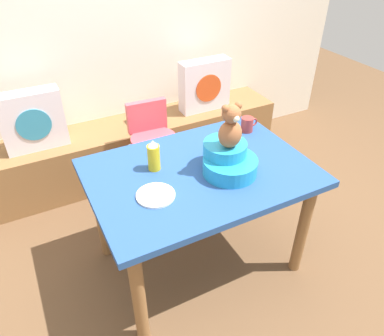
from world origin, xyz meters
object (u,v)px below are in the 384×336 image
object	(u,v)px
infant_seat_teal	(228,160)
dinner_plate_far	(224,141)
pillow_floral_right	(205,85)
coffee_mug	(247,124)
dinner_plate_near	(156,195)
book_stack	(141,118)
ketchup_bottle	(154,156)
pillow_floral_left	(33,121)
dining_table	(200,185)
teddy_bear	(231,127)
highchair	(153,141)

from	to	relation	value
infant_seat_teal	dinner_plate_far	bearing A→B (deg)	62.13
pillow_floral_right	coffee_mug	world-z (taller)	pillow_floral_right
dinner_plate_near	book_stack	bearing A→B (deg)	73.16
ketchup_bottle	dinner_plate_near	world-z (taller)	ketchup_bottle
coffee_mug	ketchup_bottle	bearing A→B (deg)	-170.12
book_stack	dinner_plate_far	bearing A→B (deg)	-78.73
coffee_mug	pillow_floral_right	bearing A→B (deg)	78.42
pillow_floral_left	dining_table	size ratio (longest dim) A/B	0.36
book_stack	infant_seat_teal	size ratio (longest dim) A/B	0.61
ketchup_bottle	pillow_floral_right	bearing A→B (deg)	49.31
coffee_mug	dinner_plate_far	size ratio (longest dim) A/B	0.60
dining_table	coffee_mug	size ratio (longest dim) A/B	10.29
book_stack	dining_table	distance (m)	1.20
dining_table	dinner_plate_far	xyz separation A→B (m)	(0.28, 0.20, 0.12)
pillow_floral_left	ketchup_bottle	xyz separation A→B (m)	(0.53, -1.04, 0.15)
infant_seat_teal	teddy_bear	size ratio (longest dim) A/B	1.32
pillow_floral_right	dinner_plate_far	world-z (taller)	pillow_floral_right
dinner_plate_far	pillow_floral_right	bearing A→B (deg)	67.91
highchair	teddy_bear	xyz separation A→B (m)	(0.12, -0.83, 0.50)
dinner_plate_near	coffee_mug	bearing A→B (deg)	23.77
pillow_floral_right	book_stack	world-z (taller)	pillow_floral_right
pillow_floral_left	highchair	xyz separation A→B (m)	(0.76, -0.42, -0.16)
dinner_plate_far	pillow_floral_left	bearing A→B (deg)	136.63
pillow_floral_left	dining_table	world-z (taller)	pillow_floral_left
pillow_floral_left	dining_table	bearing A→B (deg)	-57.25
coffee_mug	dinner_plate_far	world-z (taller)	coffee_mug
book_stack	highchair	bearing A→B (deg)	-98.81
teddy_bear	dinner_plate_near	size ratio (longest dim) A/B	1.25
dining_table	ketchup_bottle	distance (m)	0.32
dinner_plate_near	dinner_plate_far	xyz separation A→B (m)	(0.59, 0.29, 0.00)
infant_seat_teal	teddy_bear	xyz separation A→B (m)	(0.00, -0.00, 0.21)
infant_seat_teal	coffee_mug	size ratio (longest dim) A/B	2.75
dinner_plate_near	teddy_bear	bearing A→B (deg)	2.79
dining_table	highchair	bearing A→B (deg)	89.13
highchair	dining_table	bearing A→B (deg)	-90.87
coffee_mug	dinner_plate_near	bearing A→B (deg)	-156.23
dining_table	infant_seat_teal	world-z (taller)	infant_seat_teal
infant_seat_teal	teddy_bear	distance (m)	0.21
pillow_floral_right	ketchup_bottle	bearing A→B (deg)	-130.69
highchair	infant_seat_teal	world-z (taller)	infant_seat_teal
dinner_plate_far	book_stack	bearing A→B (deg)	101.27
pillow_floral_left	ketchup_bottle	world-z (taller)	ketchup_bottle
teddy_bear	infant_seat_teal	bearing A→B (deg)	90.00
pillow_floral_right	highchair	distance (m)	0.79
highchair	dinner_plate_far	bearing A→B (deg)	-64.40
highchair	dinner_plate_near	distance (m)	0.93
teddy_bear	dinner_plate_near	xyz separation A→B (m)	(-0.44, -0.02, -0.27)
ketchup_bottle	dinner_plate_near	bearing A→B (deg)	-111.08
dining_table	ketchup_bottle	size ratio (longest dim) A/B	6.67
dining_table	dinner_plate_far	size ratio (longest dim) A/B	6.17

